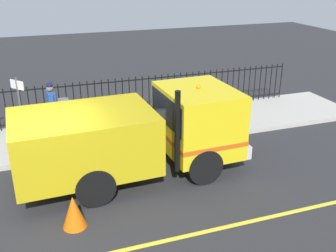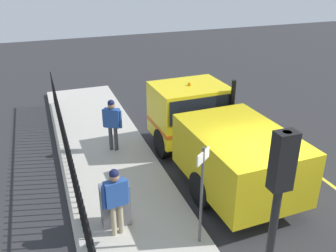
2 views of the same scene
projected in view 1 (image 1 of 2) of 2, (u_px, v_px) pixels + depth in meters
name	position (u px, v px, depth m)	size (l,w,h in m)	color
ground_plane	(50.00, 197.00, 9.76)	(49.63, 49.63, 0.00)	#2B2B2D
sidewalk_slab	(42.00, 142.00, 12.57)	(2.92, 22.56, 0.15)	#B7B2A8
work_truck	(143.00, 130.00, 10.39)	(2.52, 6.02, 2.58)	yellow
worker_standing	(179.00, 96.00, 13.25)	(0.57, 0.44, 1.76)	#264C99
pedestrian_distant	(51.00, 102.00, 12.70)	(0.63, 0.28, 1.71)	#264C99
iron_fence	(37.00, 106.00, 13.34)	(0.04, 19.21, 1.43)	black
utility_cabinet	(65.00, 116.00, 12.97)	(0.67, 0.37, 1.08)	slate
traffic_cone	(74.00, 212.00, 8.53)	(0.52, 0.52, 0.75)	orange
street_sign	(21.00, 109.00, 10.82)	(0.41, 0.33, 2.38)	#4C4C4C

